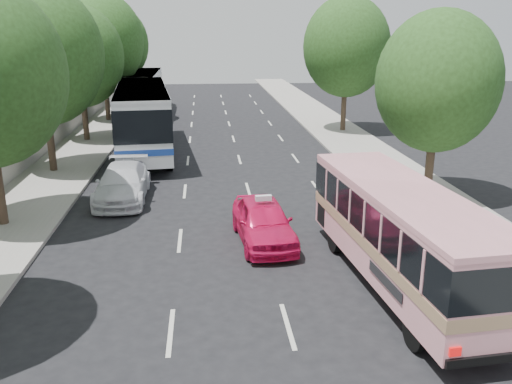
{
  "coord_description": "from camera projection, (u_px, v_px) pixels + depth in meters",
  "views": [
    {
      "loc": [
        -0.94,
        -13.83,
        7.12
      ],
      "look_at": [
        0.81,
        4.31,
        1.6
      ],
      "focal_mm": 38.0,
      "sensor_mm": 36.0,
      "label": 1
    }
  ],
  "objects": [
    {
      "name": "sidewalk_right",
      "position": [
        350.0,
        142.0,
        35.15
      ],
      "size": [
        4.0,
        90.0,
        0.12
      ],
      "primitive_type": "cube",
      "color": "#9E998E",
      "rests_on": "ground"
    },
    {
      "name": "tree_left_e",
      "position": [
        103.0,
        38.0,
        41.21
      ],
      "size": [
        6.3,
        6.3,
        9.82
      ],
      "color": "#38281E",
      "rests_on": "ground"
    },
    {
      "name": "taxi_roof_sign",
      "position": [
        263.0,
        198.0,
        18.37
      ],
      "size": [
        0.56,
        0.23,
        0.18
      ],
      "primitive_type": "cube",
      "rotation": [
        0.0,
        0.0,
        0.08
      ],
      "color": "silver",
      "rests_on": "pink_taxi"
    },
    {
      "name": "pink_taxi",
      "position": [
        263.0,
        221.0,
        18.62
      ],
      "size": [
        2.15,
        4.57,
        1.51
      ],
      "primitive_type": "imported",
      "rotation": [
        0.0,
        0.0,
        0.08
      ],
      "color": "#DB134F",
      "rests_on": "ground"
    },
    {
      "name": "tree_right_far",
      "position": [
        348.0,
        43.0,
        37.2
      ],
      "size": [
        6.0,
        6.0,
        9.35
      ],
      "color": "#38281E",
      "rests_on": "ground"
    },
    {
      "name": "tree_left_d",
      "position": [
        80.0,
        53.0,
        33.81
      ],
      "size": [
        5.52,
        5.52,
        8.6
      ],
      "color": "#38281E",
      "rests_on": "ground"
    },
    {
      "name": "tree_left_c",
      "position": [
        42.0,
        50.0,
        26.04
      ],
      "size": [
        6.0,
        6.0,
        9.35
      ],
      "color": "#38281E",
      "rests_on": "ground"
    },
    {
      "name": "tour_coach_front",
      "position": [
        143.0,
        114.0,
        31.63
      ],
      "size": [
        4.15,
        13.22,
        3.89
      ],
      "rotation": [
        0.0,
        0.0,
        0.1
      ],
      "color": "silver",
      "rests_on": "ground"
    },
    {
      "name": "ground",
      "position": [
        242.0,
        291.0,
        15.33
      ],
      "size": [
        120.0,
        120.0,
        0.0
      ],
      "primitive_type": "plane",
      "color": "black",
      "rests_on": "ground"
    },
    {
      "name": "white_pickup",
      "position": [
        123.0,
        183.0,
        23.27
      ],
      "size": [
        2.1,
        5.11,
        1.48
      ],
      "primitive_type": "imported",
      "rotation": [
        0.0,
        0.0,
        0.01
      ],
      "color": "silver",
      "rests_on": "ground"
    },
    {
      "name": "low_wall",
      "position": [
        51.0,
        134.0,
        33.17
      ],
      "size": [
        0.3,
        90.0,
        1.5
      ],
      "primitive_type": "cube",
      "color": "#9E998E",
      "rests_on": "sidewalk_left"
    },
    {
      "name": "tree_right_near",
      "position": [
        440.0,
        77.0,
        22.2
      ],
      "size": [
        5.1,
        5.1,
        7.95
      ],
      "color": "#38281E",
      "rests_on": "ground"
    },
    {
      "name": "tree_left_f",
      "position": [
        116.0,
        41.0,
        48.94
      ],
      "size": [
        5.88,
        5.88,
        9.16
      ],
      "color": "#38281E",
      "rests_on": "ground"
    },
    {
      "name": "pink_bus",
      "position": [
        402.0,
        227.0,
        15.12
      ],
      "size": [
        3.09,
        9.29,
        2.91
      ],
      "rotation": [
        0.0,
        0.0,
        0.09
      ],
      "color": "pink",
      "rests_on": "ground"
    },
    {
      "name": "tour_coach_rear",
      "position": [
        142.0,
        91.0,
        44.18
      ],
      "size": [
        2.76,
        12.26,
        3.66
      ],
      "rotation": [
        0.0,
        0.0,
        0.01
      ],
      "color": "silver",
      "rests_on": "ground"
    },
    {
      "name": "sidewalk_left",
      "position": [
        82.0,
        147.0,
        33.58
      ],
      "size": [
        4.0,
        90.0,
        0.15
      ],
      "primitive_type": "cube",
      "color": "#9E998E",
      "rests_on": "ground"
    }
  ]
}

